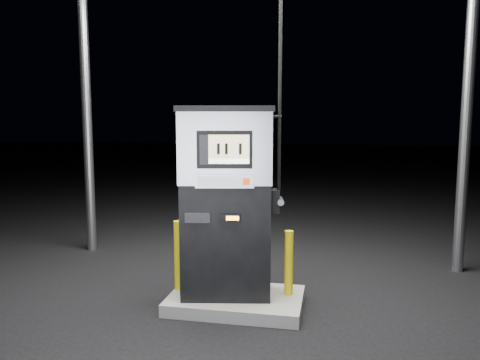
# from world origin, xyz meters

# --- Properties ---
(ground) EXTENTS (80.00, 80.00, 0.00)m
(ground) POSITION_xyz_m (0.00, 0.00, 0.00)
(ground) COLOR black
(ground) RESTS_ON ground
(pump_island) EXTENTS (1.60, 1.00, 0.15)m
(pump_island) POSITION_xyz_m (0.00, 0.00, 0.07)
(pump_island) COLOR slate
(pump_island) RESTS_ON ground
(fuel_dispenser) EXTENTS (1.30, 0.85, 4.70)m
(fuel_dispenser) POSITION_xyz_m (-0.11, 0.01, 1.31)
(fuel_dispenser) COLOR black
(fuel_dispenser) RESTS_ON pump_island
(bollard_left) EXTENTS (0.14, 0.14, 0.87)m
(bollard_left) POSITION_xyz_m (-0.74, 0.06, 0.59)
(bollard_left) COLOR #D4C30B
(bollard_left) RESTS_ON pump_island
(bollard_right) EXTENTS (0.14, 0.14, 0.79)m
(bollard_right) POSITION_xyz_m (0.62, 0.14, 0.55)
(bollard_right) COLOR #D4C30B
(bollard_right) RESTS_ON pump_island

